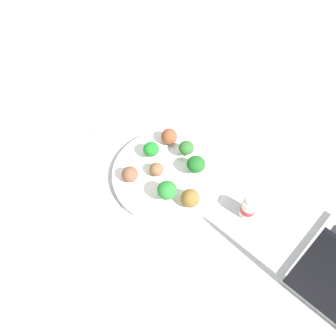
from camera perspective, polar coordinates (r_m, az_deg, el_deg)
name	(u,v)px	position (r m, az deg, el deg)	size (l,w,h in m)	color
ground_plane	(168,176)	(0.92, 0.00, -1.29)	(4.00, 4.00, 0.00)	#B2B2AD
plate	(168,174)	(0.91, 0.00, -1.01)	(0.28, 0.28, 0.02)	white
broccoli_floret_mid_left	(151,149)	(0.91, -2.67, 2.97)	(0.04, 0.04, 0.04)	#92C173
broccoli_floret_back_right	(196,164)	(0.88, 4.43, 0.56)	(0.05, 0.05, 0.05)	#91C376
broccoli_floret_near_rim	(167,190)	(0.84, -0.13, -3.55)	(0.05, 0.05, 0.06)	#9ABC69
broccoli_floret_far_rim	(186,148)	(0.91, 2.92, 3.16)	(0.04, 0.04, 0.05)	#A2C86B
meatball_mid_right	(156,169)	(0.89, -1.82, -0.23)	(0.03, 0.03, 0.03)	brown
meatball_near_rim	(130,174)	(0.88, -6.02, -0.99)	(0.04, 0.04, 0.04)	brown
meatball_front_right	(190,198)	(0.84, 3.53, -4.76)	(0.04, 0.04, 0.04)	brown
meatball_back_left	(169,137)	(0.95, 0.20, 4.96)	(0.04, 0.04, 0.04)	brown
napkin	(90,137)	(1.01, -12.25, 4.81)	(0.17, 0.12, 0.01)	white
fork	(83,139)	(1.01, -13.27, 4.43)	(0.12, 0.04, 0.01)	silver
knife	(91,130)	(1.02, -12.04, 5.80)	(0.15, 0.04, 0.01)	silver
yogurt_bottle	(249,208)	(0.86, 12.56, -6.14)	(0.04, 0.04, 0.07)	white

